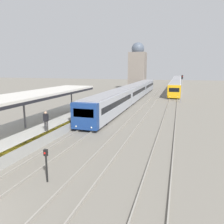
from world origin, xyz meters
TOP-DOWN VIEW (x-y plane):
  - platform_canopy at (-4.27, 10.71)m, footprint 4.00×22.01m
  - person_on_platform at (-2.01, 10.46)m, footprint 0.40×0.22m
  - train_near at (0.00, 36.40)m, footprint 2.67×45.76m
  - train_far at (7.55, 69.97)m, footprint 2.58×60.42m
  - signal_post_near at (1.92, 4.49)m, footprint 0.20×0.21m
  - signal_mast_far at (8.88, 36.24)m, footprint 0.28×0.29m
  - distant_domed_building at (-3.24, 58.37)m, footprint 4.62×4.62m

SIDE VIEW (x-z plane):
  - signal_post_near at x=1.92m, z-range 0.22..2.07m
  - train_far at x=7.55m, z-range 0.17..3.09m
  - train_near at x=0.00m, z-range 0.17..3.11m
  - person_on_platform at x=-2.01m, z-range 0.97..2.64m
  - signal_mast_far at x=8.88m, z-range 0.64..5.52m
  - platform_canopy at x=-4.27m, z-range 2.20..5.13m
  - distant_domed_building at x=-3.24m, z-range -0.34..12.94m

